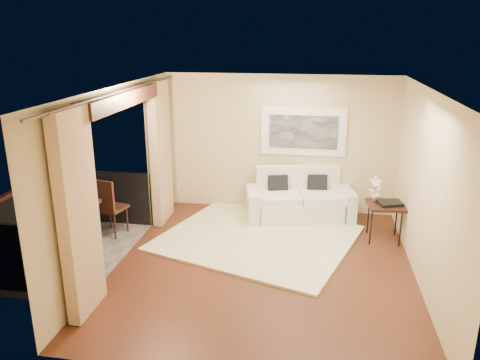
% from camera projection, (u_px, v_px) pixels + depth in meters
% --- Properties ---
extents(floor, '(5.00, 5.00, 0.00)m').
position_uv_depth(floor, '(264.00, 266.00, 7.22)').
color(floor, '#522918').
rests_on(floor, ground).
extents(room_shell, '(5.00, 6.40, 5.00)m').
position_uv_depth(room_shell, '(121.00, 99.00, 6.79)').
color(room_shell, white).
rests_on(room_shell, ground).
extents(balcony, '(1.81, 2.60, 1.17)m').
position_uv_depth(balcony, '(64.00, 241.00, 7.68)').
color(balcony, '#605B56').
rests_on(balcony, ground).
extents(curtains, '(0.16, 4.80, 2.64)m').
position_uv_depth(curtains, '(128.00, 177.00, 7.15)').
color(curtains, tan).
rests_on(curtains, ground).
extents(artwork, '(1.62, 0.07, 0.92)m').
position_uv_depth(artwork, '(303.00, 132.00, 8.98)').
color(artwork, white).
rests_on(artwork, room_shell).
extents(rug, '(3.78, 3.53, 0.04)m').
position_uv_depth(rug, '(257.00, 238.00, 8.16)').
color(rug, '#EFE6C0').
rests_on(rug, floor).
extents(sofa, '(2.14, 1.26, 0.96)m').
position_uv_depth(sofa, '(299.00, 201.00, 9.02)').
color(sofa, white).
rests_on(sofa, floor).
extents(side_table, '(0.66, 0.66, 0.66)m').
position_uv_depth(side_table, '(385.00, 207.00, 7.97)').
color(side_table, black).
rests_on(side_table, floor).
extents(tray, '(0.45, 0.39, 0.05)m').
position_uv_depth(tray, '(390.00, 203.00, 7.91)').
color(tray, black).
rests_on(tray, side_table).
extents(orchid, '(0.27, 0.22, 0.44)m').
position_uv_depth(orchid, '(376.00, 189.00, 8.03)').
color(orchid, white).
rests_on(orchid, side_table).
extents(bistro_table, '(0.73, 0.73, 0.81)m').
position_uv_depth(bistro_table, '(73.00, 210.00, 7.49)').
color(bistro_table, black).
rests_on(bistro_table, balcony).
extents(balcony_chair_far, '(0.54, 0.55, 1.06)m').
position_uv_depth(balcony_chair_far, '(107.00, 203.00, 8.10)').
color(balcony_chair_far, black).
rests_on(balcony_chair_far, balcony).
extents(balcony_chair_near, '(0.47, 0.47, 0.99)m').
position_uv_depth(balcony_chair_near, '(55.00, 223.00, 7.37)').
color(balcony_chair_near, black).
rests_on(balcony_chair_near, balcony).
extents(ice_bucket, '(0.18, 0.18, 0.20)m').
position_uv_depth(ice_bucket, '(65.00, 197.00, 7.52)').
color(ice_bucket, silver).
rests_on(ice_bucket, bistro_table).
extents(candle, '(0.06, 0.06, 0.07)m').
position_uv_depth(candle, '(78.00, 200.00, 7.60)').
color(candle, red).
rests_on(candle, bistro_table).
extents(vase, '(0.04, 0.04, 0.18)m').
position_uv_depth(vase, '(65.00, 203.00, 7.29)').
color(vase, white).
rests_on(vase, bistro_table).
extents(glass_a, '(0.06, 0.06, 0.12)m').
position_uv_depth(glass_a, '(79.00, 205.00, 7.32)').
color(glass_a, silver).
rests_on(glass_a, bistro_table).
extents(glass_b, '(0.06, 0.06, 0.12)m').
position_uv_depth(glass_b, '(80.00, 202.00, 7.42)').
color(glass_b, white).
rests_on(glass_b, bistro_table).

